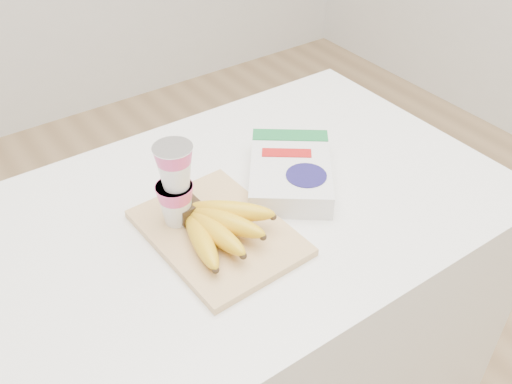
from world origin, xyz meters
TOP-DOWN VIEW (x-y plane):
  - table at (0.00, 0.00)m, footprint 1.11×0.74m
  - cutting_board at (-0.10, -0.05)m, footprint 0.25×0.33m
  - bananas at (-0.11, -0.07)m, footprint 0.19×0.20m
  - yogurt_stack at (-0.15, 0.01)m, footprint 0.08×0.08m
  - cereal_box at (0.12, 0.00)m, footprint 0.29×0.30m

SIDE VIEW (x-z plane):
  - table at x=0.00m, z-range 0.00..0.83m
  - cutting_board at x=-0.10m, z-range 0.83..0.85m
  - cereal_box at x=0.12m, z-range 0.83..0.89m
  - bananas at x=-0.11m, z-range 0.84..0.91m
  - yogurt_stack at x=-0.15m, z-range 0.86..1.03m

